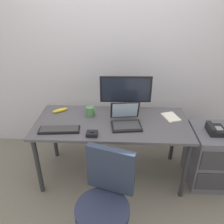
% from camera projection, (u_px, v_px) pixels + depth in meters
% --- Properties ---
extents(ground_plane, '(8.00, 8.00, 0.00)m').
position_uv_depth(ground_plane, '(112.00, 173.00, 2.79)').
color(ground_plane, slate).
extents(back_wall, '(6.00, 0.10, 2.80)m').
position_uv_depth(back_wall, '(115.00, 46.00, 2.76)').
color(back_wall, silver).
rests_on(back_wall, ground).
extents(desk, '(1.67, 0.74, 0.74)m').
position_uv_depth(desk, '(112.00, 128.00, 2.47)').
color(desk, '#4E4C52').
rests_on(desk, ground).
extents(file_cabinet, '(0.42, 0.53, 0.67)m').
position_uv_depth(file_cabinet, '(208.00, 156.00, 2.56)').
color(file_cabinet, '#5C5C66').
rests_on(file_cabinet, ground).
extents(desk_phone, '(0.17, 0.20, 0.09)m').
position_uv_depth(desk_phone, '(215.00, 130.00, 2.37)').
color(desk_phone, black).
rests_on(desk_phone, file_cabinet).
extents(office_chair, '(0.52, 0.54, 0.92)m').
position_uv_depth(office_chair, '(105.00, 208.00, 1.85)').
color(office_chair, black).
rests_on(office_chair, ground).
extents(monitor_main, '(0.57, 0.18, 0.45)m').
position_uv_depth(monitor_main, '(126.00, 92.00, 2.48)').
color(monitor_main, '#262628').
rests_on(monitor_main, desk).
extents(keyboard, '(0.42, 0.17, 0.03)m').
position_uv_depth(keyboard, '(59.00, 130.00, 2.27)').
color(keyboard, black).
rests_on(keyboard, desk).
extents(laptop, '(0.34, 0.33, 0.23)m').
position_uv_depth(laptop, '(126.00, 120.00, 2.37)').
color(laptop, black).
rests_on(laptop, desk).
extents(trackball_mouse, '(0.11, 0.09, 0.07)m').
position_uv_depth(trackball_mouse, '(92.00, 134.00, 2.19)').
color(trackball_mouse, black).
rests_on(trackball_mouse, desk).
extents(coffee_mug, '(0.10, 0.09, 0.11)m').
position_uv_depth(coffee_mug, '(90.00, 112.00, 2.53)').
color(coffee_mug, '#4E8452').
rests_on(coffee_mug, desk).
extents(paper_notepad, '(0.21, 0.24, 0.01)m').
position_uv_depth(paper_notepad, '(171.00, 117.00, 2.52)').
color(paper_notepad, white).
rests_on(paper_notepad, desk).
extents(banana, '(0.18, 0.14, 0.04)m').
position_uv_depth(banana, '(60.00, 110.00, 2.63)').
color(banana, yellow).
rests_on(banana, desk).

